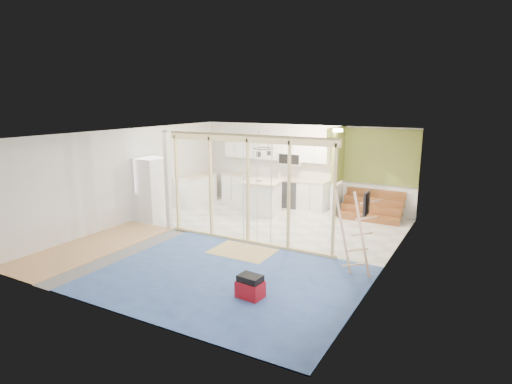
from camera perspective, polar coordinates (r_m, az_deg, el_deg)
The scene contains 17 objects.
room at distance 10.11m, azimuth -2.57°, elevation 0.43°, with size 7.01×8.01×2.61m.
floor_overlays at distance 10.47m, azimuth -1.98°, elevation -6.48°, with size 7.00×8.00×0.03m.
stud_frame at distance 10.18m, azimuth -3.75°, elevation 2.16°, with size 4.66×0.14×2.60m.
base_cabinets at distance 13.91m, azimuth -0.95°, elevation 0.22°, with size 4.45×2.24×0.93m.
upper_cabinets at distance 13.73m, azimuth 2.77°, elevation 5.76°, with size 3.60×0.41×0.85m.
green_partition at distance 12.72m, azimuth 14.14°, elevation 0.89°, with size 2.25×1.51×2.60m.
pot_rack at distance 11.77m, azimuth 0.96°, elevation 5.55°, with size 0.52×0.52×0.72m.
sheathing_panel at distance 6.97m, azimuth 13.51°, elevation -5.40°, with size 0.02×4.00×2.60m, color #9E7755.
electrical_panel at distance 7.45m, azimuth 14.53°, elevation -1.51°, with size 0.04×0.30×0.40m, color #3B3B40.
ceiling_light at distance 12.07m, azimuth 10.73°, elevation 8.10°, with size 0.32×0.32×0.08m, color #FFEABF.
fridge at distance 12.38m, azimuth -13.69°, elevation 0.34°, with size 0.84×0.81×1.78m.
island at distance 12.67m, azimuth 0.82°, elevation -0.79°, with size 1.20×1.20×1.02m.
bowl at distance 12.53m, azimuth 0.46°, elevation 1.60°, with size 0.24×0.24×0.06m, color silver.
soap_bottle_a at distance 14.15m, azimuth -0.95°, elevation 2.98°, with size 0.12×0.12×0.32m, color #A9B1BD.
soap_bottle_b at distance 13.66m, azimuth 3.11°, elevation 2.35°, with size 0.09×0.09×0.19m, color silver.
toolbox at distance 7.55m, azimuth -0.77°, elevation -12.58°, with size 0.47×0.37×0.42m.
ladder at distance 8.40m, azimuth 13.04°, elevation -5.47°, with size 0.90×0.15×1.68m.
Camera 1 is at (5.19, -8.43, 3.37)m, focal length 30.00 mm.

